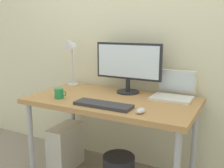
{
  "coord_description": "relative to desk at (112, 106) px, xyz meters",
  "views": [
    {
      "loc": [
        0.95,
        -1.82,
        1.32
      ],
      "look_at": [
        0.0,
        0.0,
        0.87
      ],
      "focal_mm": 41.91,
      "sensor_mm": 36.0,
      "label": 1
    }
  ],
  "objects": [
    {
      "name": "computer_tower",
      "position": [
        -0.5,
        0.01,
        -0.48
      ],
      "size": [
        0.18,
        0.36,
        0.42
      ],
      "primitive_type": "cube",
      "color": "silver",
      "rests_on": "ground_plane"
    },
    {
      "name": "desk_lamp",
      "position": [
        -0.58,
        0.23,
        0.41
      ],
      "size": [
        0.11,
        0.16,
        0.48
      ],
      "color": "silver",
      "rests_on": "desk"
    },
    {
      "name": "monitor",
      "position": [
        0.04,
        0.23,
        0.32
      ],
      "size": [
        0.6,
        0.2,
        0.44
      ],
      "color": "#232328",
      "rests_on": "desk"
    },
    {
      "name": "mouse",
      "position": [
        0.34,
        -0.24,
        0.08
      ],
      "size": [
        0.06,
        0.09,
        0.03
      ],
      "primitive_type": "ellipsoid",
      "color": "silver",
      "rests_on": "desk"
    },
    {
      "name": "back_wall",
      "position": [
        0.0,
        0.42,
        0.61
      ],
      "size": [
        4.4,
        0.04,
        2.6
      ],
      "primitive_type": "cube",
      "color": "beige",
      "rests_on": "ground_plane"
    },
    {
      "name": "desk",
      "position": [
        0.0,
        0.0,
        0.0
      ],
      "size": [
        1.36,
        0.73,
        0.75
      ],
      "color": "#B7844C",
      "rests_on": "ground_plane"
    },
    {
      "name": "laptop",
      "position": [
        0.44,
        0.25,
        0.12
      ],
      "size": [
        0.32,
        0.28,
        0.22
      ],
      "color": "silver",
      "rests_on": "desk"
    },
    {
      "name": "keyboard",
      "position": [
        0.04,
        -0.22,
        0.08
      ],
      "size": [
        0.44,
        0.14,
        0.02
      ],
      "primitive_type": "cube",
      "color": "#333338",
      "rests_on": "desk"
    },
    {
      "name": "coffee_mug",
      "position": [
        -0.38,
        -0.19,
        0.11
      ],
      "size": [
        0.11,
        0.07,
        0.08
      ],
      "color": "#268C4C",
      "rests_on": "desk"
    }
  ]
}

